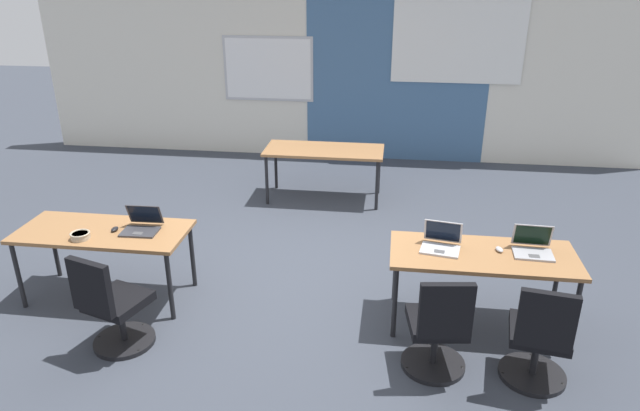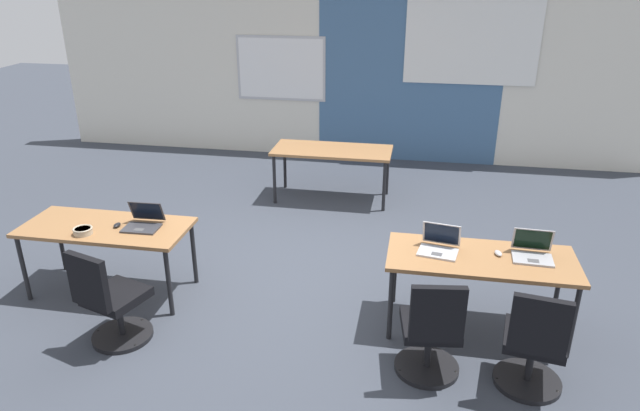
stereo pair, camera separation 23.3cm
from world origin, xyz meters
TOP-DOWN VIEW (x-y plane):
  - ground_plane at (0.00, 0.00)m, footprint 24.00×24.00m
  - back_wall_assembly at (0.03, 4.20)m, footprint 10.00×0.27m
  - desk_near_left at (-1.75, -0.60)m, footprint 1.60×0.70m
  - desk_near_right at (1.75, -0.60)m, footprint 1.60×0.70m
  - desk_far_center at (0.00, 2.20)m, footprint 1.60×0.70m
  - laptop_near_right_end at (2.17, -0.53)m, footprint 0.34×0.30m
  - mouse_near_right_end at (1.89, -0.54)m, footprint 0.08×0.11m
  - chair_near_right_end at (2.10, -1.36)m, footprint 0.52×0.57m
  - laptop_near_right_inner at (1.39, -0.56)m, footprint 0.38×0.34m
  - chair_near_right_inner at (1.35, -1.33)m, footprint 0.52×0.56m
  - laptop_near_left_inner at (-1.38, -0.56)m, footprint 0.34×0.32m
  - mouse_near_left_inner at (-1.62, -0.60)m, footprint 0.06×0.10m
  - chair_near_left_inner at (-1.32, -1.37)m, footprint 0.55×0.60m
  - snack_bowl at (-1.85, -0.80)m, footprint 0.18×0.18m

SIDE VIEW (x-z plane):
  - ground_plane at x=0.00m, z-range 0.00..0.00m
  - chair_near_right_end at x=2.10m, z-range -0.08..0.84m
  - chair_near_right_inner at x=1.35m, z-range -0.08..0.84m
  - chair_near_left_inner at x=-1.32m, z-range -0.08..0.84m
  - desk_near_left at x=-1.75m, z-range 0.30..1.02m
  - desk_near_right at x=1.75m, z-range 0.30..1.02m
  - desk_far_center at x=0.00m, z-range 0.30..1.02m
  - mouse_near_right_end at x=1.89m, z-range 0.72..0.75m
  - mouse_near_left_inner at x=-1.62m, z-range 0.72..0.75m
  - snack_bowl at x=-1.85m, z-range 0.72..0.79m
  - laptop_near_left_inner at x=-1.38m, z-range 0.66..0.88m
  - laptop_near_right_inner at x=1.39m, z-range 0.65..0.89m
  - laptop_near_right_end at x=2.17m, z-range 0.65..0.89m
  - back_wall_assembly at x=0.03m, z-range 0.01..2.81m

